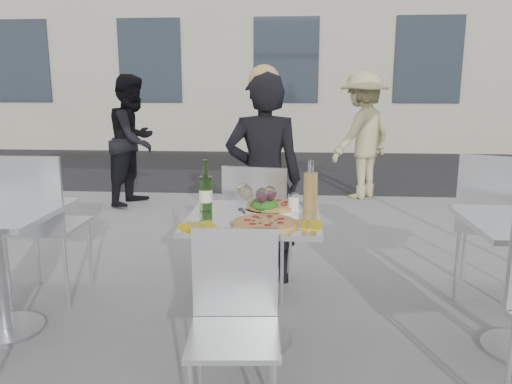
# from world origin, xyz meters

# --- Properties ---
(ground) EXTENTS (80.00, 80.00, 0.00)m
(ground) POSITION_xyz_m (0.00, 0.00, 0.00)
(ground) COLOR slate
(street_asphalt) EXTENTS (24.00, 5.00, 0.00)m
(street_asphalt) POSITION_xyz_m (0.00, 6.50, 0.00)
(street_asphalt) COLOR black
(street_asphalt) RESTS_ON ground
(main_table) EXTENTS (0.72, 0.72, 0.75)m
(main_table) POSITION_xyz_m (0.00, 0.00, 0.54)
(main_table) COLOR #B7BABF
(main_table) RESTS_ON ground
(chair_far) EXTENTS (0.48, 0.49, 0.94)m
(chair_far) POSITION_xyz_m (-0.02, 0.62, 0.55)
(chair_far) COLOR silver
(chair_far) RESTS_ON ground
(chair_near) EXTENTS (0.41, 0.42, 0.84)m
(chair_near) POSITION_xyz_m (-0.03, -0.66, 0.50)
(chair_near) COLOR silver
(chair_near) RESTS_ON ground
(side_chair_lfar) EXTENTS (0.47, 0.48, 1.02)m
(side_chair_lfar) POSITION_xyz_m (-1.46, 0.43, 0.60)
(side_chair_lfar) COLOR silver
(side_chair_lfar) RESTS_ON ground
(side_chair_rfar) EXTENTS (0.62, 0.63, 1.02)m
(side_chair_rfar) POSITION_xyz_m (1.54, 0.66, 0.60)
(side_chair_rfar) COLOR silver
(side_chair_rfar) RESTS_ON ground
(woman_diner) EXTENTS (0.58, 0.40, 1.54)m
(woman_diner) POSITION_xyz_m (-0.01, 0.95, 0.77)
(woman_diner) COLOR black
(woman_diner) RESTS_ON ground
(pedestrian_a) EXTENTS (0.76, 0.89, 1.59)m
(pedestrian_a) POSITION_xyz_m (-1.76, 3.36, 0.79)
(pedestrian_a) COLOR black
(pedestrian_a) RESTS_ON ground
(pedestrian_b) EXTENTS (1.17, 1.19, 1.64)m
(pedestrian_b) POSITION_xyz_m (1.09, 3.93, 0.82)
(pedestrian_b) COLOR tan
(pedestrian_b) RESTS_ON ground
(pizza_near) EXTENTS (0.33, 0.33, 0.02)m
(pizza_near) POSITION_xyz_m (0.07, -0.18, 0.76)
(pizza_near) COLOR tan
(pizza_near) RESTS_ON main_table
(pizza_far) EXTENTS (0.35, 0.35, 0.03)m
(pizza_far) POSITION_xyz_m (0.09, 0.16, 0.77)
(pizza_far) COLOR white
(pizza_far) RESTS_ON main_table
(salad_plate) EXTENTS (0.22, 0.22, 0.09)m
(salad_plate) POSITION_xyz_m (0.05, 0.08, 0.79)
(salad_plate) COLOR white
(salad_plate) RESTS_ON main_table
(wine_bottle) EXTENTS (0.07, 0.08, 0.29)m
(wine_bottle) POSITION_xyz_m (-0.28, 0.07, 0.86)
(wine_bottle) COLOR #30541F
(wine_bottle) RESTS_ON main_table
(carafe) EXTENTS (0.08, 0.08, 0.29)m
(carafe) POSITION_xyz_m (0.31, 0.14, 0.87)
(carafe) COLOR #DBB05D
(carafe) RESTS_ON main_table
(sugar_shaker) EXTENTS (0.06, 0.06, 0.11)m
(sugar_shaker) POSITION_xyz_m (0.21, 0.09, 0.80)
(sugar_shaker) COLOR white
(sugar_shaker) RESTS_ON main_table
(wineglass_white_a) EXTENTS (0.07, 0.07, 0.16)m
(wineglass_white_a) POSITION_xyz_m (-0.05, 0.07, 0.86)
(wineglass_white_a) COLOR white
(wineglass_white_a) RESTS_ON main_table
(wineglass_white_b) EXTENTS (0.07, 0.07, 0.16)m
(wineglass_white_b) POSITION_xyz_m (-0.07, 0.13, 0.86)
(wineglass_white_b) COLOR white
(wineglass_white_b) RESTS_ON main_table
(wineglass_red_a) EXTENTS (0.07, 0.07, 0.16)m
(wineglass_red_a) POSITION_xyz_m (0.04, -0.00, 0.86)
(wineglass_red_a) COLOR white
(wineglass_red_a) RESTS_ON main_table
(wineglass_red_b) EXTENTS (0.07, 0.07, 0.16)m
(wineglass_red_b) POSITION_xyz_m (0.09, 0.04, 0.86)
(wineglass_red_b) COLOR white
(wineglass_red_b) RESTS_ON main_table
(napkin_left) EXTENTS (0.24, 0.24, 0.01)m
(napkin_left) POSITION_xyz_m (-0.26, -0.25, 0.75)
(napkin_left) COLOR gold
(napkin_left) RESTS_ON main_table
(napkin_right) EXTENTS (0.19, 0.20, 0.01)m
(napkin_right) POSITION_xyz_m (0.27, -0.17, 0.75)
(napkin_right) COLOR gold
(napkin_right) RESTS_ON main_table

